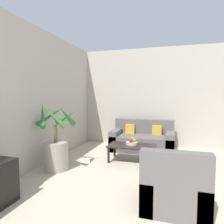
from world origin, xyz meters
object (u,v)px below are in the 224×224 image
ottoman (178,172)px  sofa_loveseat (142,140)px  fruit_bowl (132,143)px  armchair (174,187)px  coffee_table (132,147)px  potted_palm (56,147)px  apple_green (135,140)px  apple_red (131,141)px  orange_fruit (132,139)px

ottoman → sofa_loveseat: bearing=114.4°
fruit_bowl → armchair: 1.84m
armchair → ottoman: 0.75m
coffee_table → armchair: (0.84, -1.57, -0.05)m
potted_palm → apple_green: bearing=35.4°
coffee_table → apple_red: apple_red is taller
potted_palm → ottoman: (2.17, 0.05, -0.26)m
sofa_loveseat → coffee_table: bearing=-95.3°
sofa_loveseat → armchair: size_ratio=2.00×
apple_red → armchair: bearing=-61.3°
sofa_loveseat → armchair: armchair is taller
potted_palm → fruit_bowl: 1.56m
coffee_table → ottoman: coffee_table is taller
sofa_loveseat → fruit_bowl: bearing=-96.5°
apple_red → orange_fruit: orange_fruit is taller
potted_palm → apple_green: size_ratio=18.14×
apple_red → orange_fruit: 0.13m
sofa_loveseat → apple_green: 0.91m
potted_palm → fruit_bowl: potted_palm is taller
fruit_bowl → apple_green: 0.09m
coffee_table → ottoman: size_ratio=1.89×
sofa_loveseat → armchair: bearing=-73.5°
armchair → ottoman: (0.06, 0.75, -0.09)m
fruit_bowl → orange_fruit: bearing=91.0°
armchair → ottoman: bearing=85.3°
armchair → apple_red: bearing=118.7°
fruit_bowl → apple_green: apple_green is taller
apple_red → ottoman: apple_red is taller
apple_green → ottoman: (0.85, -0.89, -0.27)m
armchair → coffee_table: bearing=118.0°
coffee_table → apple_green: bearing=53.2°
sofa_loveseat → fruit_bowl: sofa_loveseat is taller
orange_fruit → ottoman: size_ratio=0.16×
apple_green → fruit_bowl: bearing=-169.9°
potted_palm → sofa_loveseat: 2.28m
apple_red → apple_green: bearing=43.4°
fruit_bowl → potted_palm: bearing=-143.6°
coffee_table → apple_green: (0.05, 0.06, 0.13)m
coffee_table → potted_palm: bearing=-145.5°
ottoman → potted_palm: bearing=-178.8°
potted_palm → fruit_bowl: bearing=36.4°
sofa_loveseat → apple_red: bearing=-96.6°
apple_green → ottoman: bearing=-46.2°
sofa_loveseat → orange_fruit: sofa_loveseat is taller
fruit_bowl → armchair: (0.85, -1.62, -0.12)m
sofa_loveseat → fruit_bowl: 0.92m
fruit_bowl → ottoman: size_ratio=0.47×
apple_red → potted_palm: bearing=-145.1°
sofa_loveseat → armchair: (0.75, -2.53, -0.00)m
sofa_loveseat → coffee_table: 0.96m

